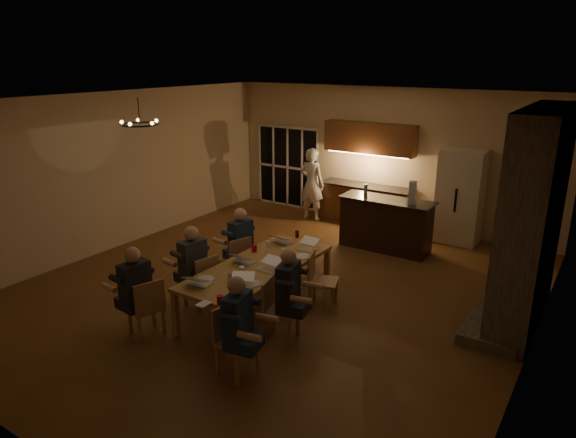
% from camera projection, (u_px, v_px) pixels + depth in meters
% --- Properties ---
extents(floor, '(9.00, 9.00, 0.00)m').
position_uv_depth(floor, '(276.00, 289.00, 8.90)').
color(floor, brown).
rests_on(floor, ground).
extents(back_wall, '(8.00, 0.04, 3.20)m').
position_uv_depth(back_wall, '(385.00, 157.00, 12.01)').
color(back_wall, '#C6AD8C').
rests_on(back_wall, ground).
extents(left_wall, '(0.04, 9.00, 3.20)m').
position_uv_depth(left_wall, '(115.00, 171.00, 10.52)').
color(left_wall, '#C6AD8C').
rests_on(left_wall, ground).
extents(right_wall, '(0.04, 9.00, 3.20)m').
position_uv_depth(right_wall, '(544.00, 248.00, 6.31)').
color(right_wall, '#C6AD8C').
rests_on(right_wall, ground).
extents(ceiling, '(8.00, 9.00, 0.04)m').
position_uv_depth(ceiling, '(275.00, 99.00, 7.92)').
color(ceiling, white).
rests_on(ceiling, back_wall).
extents(french_doors, '(1.86, 0.08, 2.10)m').
position_uv_depth(french_doors, '(288.00, 167.00, 13.55)').
color(french_doors, black).
rests_on(french_doors, ground).
extents(fireplace, '(0.58, 2.50, 3.20)m').
position_uv_depth(fireplace, '(533.00, 219.00, 7.43)').
color(fireplace, '#695E52').
rests_on(fireplace, ground).
extents(kitchenette, '(2.24, 0.68, 2.40)m').
position_uv_depth(kitchenette, '(367.00, 175.00, 12.03)').
color(kitchenette, brown).
rests_on(kitchenette, ground).
extents(refrigerator, '(0.90, 0.68, 2.00)m').
position_uv_depth(refrigerator, '(460.00, 197.00, 10.90)').
color(refrigerator, beige).
rests_on(refrigerator, ground).
extents(dining_table, '(1.10, 2.78, 0.75)m').
position_uv_depth(dining_table, '(259.00, 287.00, 8.10)').
color(dining_table, '#BD824B').
rests_on(dining_table, ground).
extents(bar_island, '(1.92, 0.68, 1.08)m').
position_uv_depth(bar_island, '(385.00, 224.00, 10.58)').
color(bar_island, black).
rests_on(bar_island, ground).
extents(chair_left_near, '(0.56, 0.56, 0.89)m').
position_uv_depth(chair_left_near, '(145.00, 306.00, 7.32)').
color(chair_left_near, tan).
rests_on(chair_left_near, ground).
extents(chair_left_mid, '(0.52, 0.52, 0.89)m').
position_uv_depth(chair_left_mid, '(200.00, 281.00, 8.16)').
color(chair_left_mid, tan).
rests_on(chair_left_mid, ground).
extents(chair_left_far, '(0.55, 0.55, 0.89)m').
position_uv_depth(chair_left_far, '(235.00, 260.00, 8.99)').
color(chair_left_far, tan).
rests_on(chair_left_far, ground).
extents(chair_right_near, '(0.50, 0.50, 0.89)m').
position_uv_depth(chair_right_near, '(237.00, 342.00, 6.41)').
color(chair_right_near, tan).
rests_on(chair_right_near, ground).
extents(chair_right_mid, '(0.53, 0.53, 0.89)m').
position_uv_depth(chair_right_mid, '(282.00, 310.00, 7.21)').
color(chair_right_mid, tan).
rests_on(chair_right_mid, ground).
extents(chair_right_far, '(0.56, 0.56, 0.89)m').
position_uv_depth(chair_right_far, '(323.00, 281.00, 8.15)').
color(chair_right_far, tan).
rests_on(chair_right_far, ground).
extents(person_left_near, '(0.66, 0.66, 1.38)m').
position_uv_depth(person_left_near, '(136.00, 293.00, 7.16)').
color(person_left_near, '#22232C').
rests_on(person_left_near, ground).
extents(person_right_near, '(0.70, 0.70, 1.38)m').
position_uv_depth(person_right_near, '(238.00, 329.00, 6.23)').
color(person_right_near, '#1D2A48').
rests_on(person_right_near, ground).
extents(person_left_mid, '(0.68, 0.68, 1.38)m').
position_uv_depth(person_left_mid, '(193.00, 268.00, 8.02)').
color(person_left_mid, '#363C40').
rests_on(person_left_mid, ground).
extents(person_right_mid, '(0.71, 0.71, 1.38)m').
position_uv_depth(person_right_mid, '(288.00, 295.00, 7.12)').
color(person_right_mid, '#22232C').
rests_on(person_right_mid, ground).
extents(person_left_far, '(0.67, 0.67, 1.38)m').
position_uv_depth(person_left_far, '(241.00, 246.00, 8.95)').
color(person_left_far, '#1D2A48').
rests_on(person_left_far, ground).
extents(standing_person, '(0.67, 0.45, 1.77)m').
position_uv_depth(standing_person, '(312.00, 184.00, 12.44)').
color(standing_person, silver).
rests_on(standing_person, ground).
extents(chandelier, '(0.63, 0.63, 0.03)m').
position_uv_depth(chandelier, '(140.00, 124.00, 8.68)').
color(chandelier, black).
rests_on(chandelier, ceiling).
extents(laptop_a, '(0.36, 0.32, 0.23)m').
position_uv_depth(laptop_a, '(199.00, 277.00, 7.28)').
color(laptop_a, silver).
rests_on(laptop_a, dining_table).
extents(laptop_b, '(0.42, 0.40, 0.23)m').
position_uv_depth(laptop_b, '(242.00, 280.00, 7.17)').
color(laptop_b, silver).
rests_on(laptop_b, dining_table).
extents(laptop_c, '(0.36, 0.32, 0.23)m').
position_uv_depth(laptop_c, '(244.00, 255.00, 8.06)').
color(laptop_c, silver).
rests_on(laptop_c, dining_table).
extents(laptop_d, '(0.35, 0.31, 0.23)m').
position_uv_depth(laptop_d, '(267.00, 263.00, 7.77)').
color(laptop_d, silver).
rests_on(laptop_d, dining_table).
extents(laptop_e, '(0.36, 0.33, 0.23)m').
position_uv_depth(laptop_e, '(284.00, 236.00, 8.91)').
color(laptop_e, silver).
rests_on(laptop_e, dining_table).
extents(laptop_f, '(0.33, 0.29, 0.23)m').
position_uv_depth(laptop_f, '(306.00, 243.00, 8.59)').
color(laptop_f, silver).
rests_on(laptop_f, dining_table).
extents(mug_front, '(0.08, 0.08, 0.10)m').
position_uv_depth(mug_front, '(242.00, 270.00, 7.68)').
color(mug_front, white).
rests_on(mug_front, dining_table).
extents(mug_mid, '(0.08, 0.08, 0.10)m').
position_uv_depth(mug_mid, '(283.00, 252.00, 8.40)').
color(mug_mid, white).
rests_on(mug_mid, dining_table).
extents(mug_back, '(0.07, 0.07, 0.10)m').
position_uv_depth(mug_back, '(268.00, 244.00, 8.75)').
color(mug_back, white).
rests_on(mug_back, dining_table).
extents(redcup_near, '(0.09, 0.09, 0.12)m').
position_uv_depth(redcup_near, '(220.00, 300.00, 6.71)').
color(redcup_near, '#B30B0F').
rests_on(redcup_near, dining_table).
extents(redcup_mid, '(0.09, 0.09, 0.12)m').
position_uv_depth(redcup_mid, '(254.00, 248.00, 8.50)').
color(redcup_mid, '#B30B0F').
rests_on(redcup_mid, dining_table).
extents(can_silver, '(0.07, 0.07, 0.12)m').
position_uv_depth(can_silver, '(230.00, 277.00, 7.42)').
color(can_silver, '#B2B2B7').
rests_on(can_silver, dining_table).
extents(can_cola, '(0.07, 0.07, 0.12)m').
position_uv_depth(can_cola, '(297.00, 234.00, 9.19)').
color(can_cola, '#3F0F0C').
rests_on(can_cola, dining_table).
extents(can_right, '(0.06, 0.06, 0.12)m').
position_uv_depth(can_right, '(291.00, 263.00, 7.92)').
color(can_right, '#B2B2B7').
rests_on(can_right, dining_table).
extents(plate_near, '(0.26, 0.26, 0.02)m').
position_uv_depth(plate_near, '(251.00, 284.00, 7.31)').
color(plate_near, white).
rests_on(plate_near, dining_table).
extents(plate_left, '(0.27, 0.27, 0.02)m').
position_uv_depth(plate_left, '(205.00, 279.00, 7.46)').
color(plate_left, white).
rests_on(plate_left, dining_table).
extents(plate_far, '(0.27, 0.27, 0.02)m').
position_uv_depth(plate_far, '(303.00, 256.00, 8.30)').
color(plate_far, white).
rests_on(plate_far, dining_table).
extents(notepad, '(0.14, 0.20, 0.01)m').
position_uv_depth(notepad, '(204.00, 304.00, 6.72)').
color(notepad, white).
rests_on(notepad, dining_table).
extents(bar_bottle, '(0.08, 0.08, 0.24)m').
position_uv_depth(bar_bottle, '(366.00, 190.00, 10.66)').
color(bar_bottle, '#99999E').
rests_on(bar_bottle, bar_island).
extents(bar_blender, '(0.17, 0.17, 0.45)m').
position_uv_depth(bar_blender, '(413.00, 193.00, 10.02)').
color(bar_blender, silver).
rests_on(bar_blender, bar_island).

